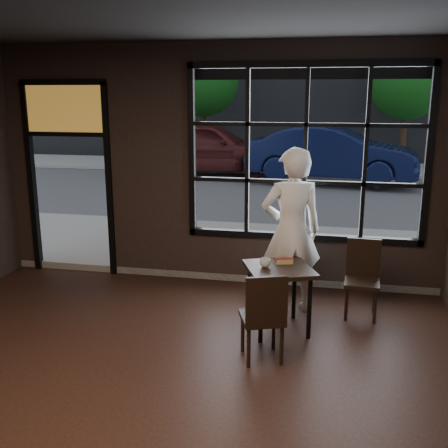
% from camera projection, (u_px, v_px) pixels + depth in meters
% --- Properties ---
extents(floor, '(6.00, 7.00, 0.02)m').
position_uv_depth(floor, '(117.00, 435.00, 4.04)').
color(floor, black).
rests_on(floor, ground).
extents(window_frame, '(3.06, 0.12, 2.28)m').
position_uv_depth(window_frame, '(305.00, 154.00, 6.70)').
color(window_frame, black).
rests_on(window_frame, ground).
extents(stained_transom, '(1.20, 0.06, 0.70)m').
position_uv_depth(stained_transom, '(65.00, 108.00, 7.20)').
color(stained_transom, orange).
rests_on(stained_transom, ground).
extents(street_asphalt, '(60.00, 41.00, 0.04)m').
position_uv_depth(street_asphalt, '(300.00, 145.00, 26.87)').
color(street_asphalt, '#545456').
rests_on(street_asphalt, ground).
extents(cafe_table, '(0.88, 0.88, 0.73)m').
position_uv_depth(cafe_table, '(278.00, 298.00, 5.74)').
color(cafe_table, black).
rests_on(cafe_table, floor).
extents(chair_near, '(0.51, 0.51, 0.92)m').
position_uv_depth(chair_near, '(262.00, 315.00, 5.09)').
color(chair_near, black).
rests_on(chair_near, floor).
extents(chair_window, '(0.41, 0.41, 0.91)m').
position_uv_depth(chair_window, '(362.00, 280.00, 6.05)').
color(chair_window, black).
rests_on(chair_window, floor).
extents(man, '(0.83, 0.67, 1.97)m').
position_uv_depth(man, '(291.00, 231.00, 6.12)').
color(man, white).
rests_on(man, floor).
extents(hotdog, '(0.21, 0.13, 0.06)m').
position_uv_depth(hotdog, '(285.00, 261.00, 5.76)').
color(hotdog, tan).
rests_on(hotdog, cafe_table).
extents(cup, '(0.15, 0.15, 0.10)m').
position_uv_depth(cup, '(265.00, 263.00, 5.64)').
color(cup, silver).
rests_on(cup, cafe_table).
extents(navy_car, '(4.96, 2.34, 1.57)m').
position_uv_depth(navy_car, '(332.00, 154.00, 14.90)').
color(navy_car, '#0C1235').
rests_on(navy_car, street_asphalt).
extents(maroon_car, '(4.90, 2.20, 1.63)m').
position_uv_depth(maroon_car, '(208.00, 147.00, 16.40)').
color(maroon_car, '#4D1A1A').
rests_on(maroon_car, street_asphalt).
extents(tree_left, '(2.49, 2.49, 4.24)m').
position_uv_depth(tree_left, '(203.00, 80.00, 17.84)').
color(tree_left, '#332114').
rests_on(tree_left, street_asphalt).
extents(tree_right, '(2.38, 2.38, 4.06)m').
position_uv_depth(tree_right, '(407.00, 83.00, 16.94)').
color(tree_right, '#332114').
rests_on(tree_right, street_asphalt).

